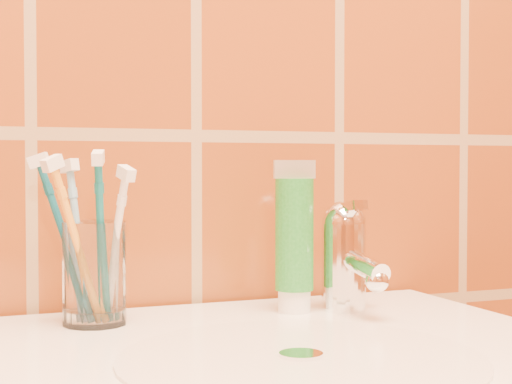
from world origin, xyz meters
name	(u,v)px	position (x,y,z in m)	size (l,w,h in m)	color
glass_tumbler	(95,273)	(-0.13, 1.11, 0.90)	(0.06, 0.06, 0.10)	white
toothpaste_tube	(294,241)	(0.08, 1.10, 0.93)	(0.05, 0.04, 0.16)	white
faucet	(346,252)	(0.14, 1.09, 0.91)	(0.05, 0.11, 0.12)	white
toothbrush_0	(66,241)	(-0.16, 1.12, 0.93)	(0.07, 0.04, 0.18)	#0C5069
toothbrush_1	(79,242)	(-0.15, 1.12, 0.93)	(0.04, 0.05, 0.17)	#7AB2DA
toothbrush_2	(114,247)	(-0.12, 1.09, 0.93)	(0.04, 0.07, 0.16)	white
toothbrush_3	(77,244)	(-0.15, 1.09, 0.93)	(0.07, 0.05, 0.17)	gold
toothbrush_4	(101,240)	(-0.13, 1.09, 0.94)	(0.03, 0.06, 0.18)	#0C636C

